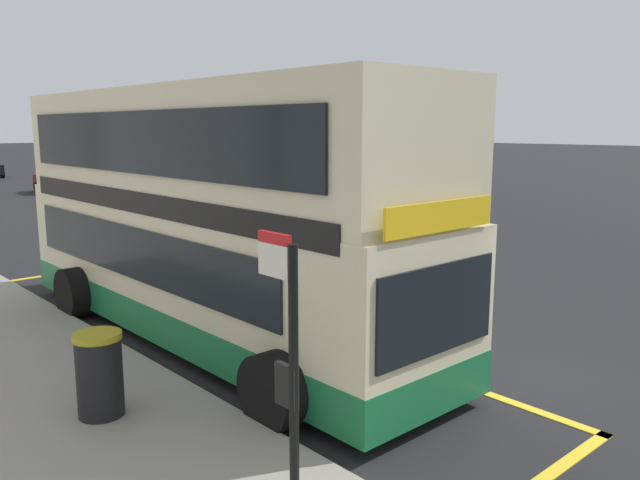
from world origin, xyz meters
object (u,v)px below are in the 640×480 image
object	(u,v)px
bus_stop_sign	(288,357)
double_decker_bus	(206,224)
parked_car_maroon_distant	(61,179)
litter_bin	(100,374)

from	to	relation	value
bus_stop_sign	double_decker_bus	bearing A→B (deg)	64.80
parked_car_maroon_distant	double_decker_bus	bearing A→B (deg)	-106.73
parked_car_maroon_distant	bus_stop_sign	bearing A→B (deg)	-108.43
bus_stop_sign	parked_car_maroon_distant	xyz separation A→B (m)	(10.08, 33.11, -0.92)
parked_car_maroon_distant	litter_bin	distance (m)	31.62
double_decker_bus	parked_car_maroon_distant	size ratio (longest dim) A/B	2.43
bus_stop_sign	parked_car_maroon_distant	bearing A→B (deg)	73.07
double_decker_bus	parked_car_maroon_distant	bearing A→B (deg)	74.77
double_decker_bus	bus_stop_sign	distance (m)	5.94
bus_stop_sign	litter_bin	bearing A→B (deg)	96.91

